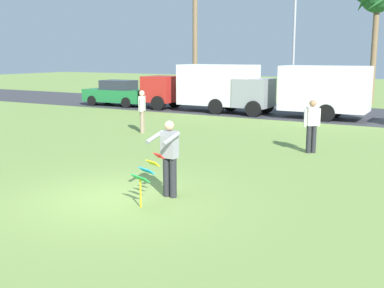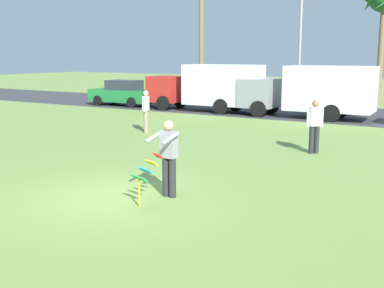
% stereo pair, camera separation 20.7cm
% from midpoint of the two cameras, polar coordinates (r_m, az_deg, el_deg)
% --- Properties ---
extents(ground_plane, '(120.00, 120.00, 0.00)m').
position_cam_midpoint_polar(ground_plane, '(11.02, -9.59, -6.30)').
color(ground_plane, olive).
extents(road_strip, '(120.00, 8.00, 0.01)m').
position_cam_midpoint_polar(road_strip, '(27.39, 15.38, 3.49)').
color(road_strip, '#38383D').
rests_on(road_strip, ground).
extents(person_kite_flyer, '(0.56, 0.67, 1.73)m').
position_cam_midpoint_polar(person_kite_flyer, '(10.74, -3.27, -1.38)').
color(person_kite_flyer, '#26262B').
rests_on(person_kite_flyer, ground).
extents(kite_held, '(0.56, 0.72, 1.10)m').
position_cam_midpoint_polar(kite_held, '(10.19, -5.93, -3.33)').
color(kite_held, red).
rests_on(kite_held, ground).
extents(parked_car_green, '(4.26, 1.95, 1.60)m').
position_cam_midpoint_polar(parked_car_green, '(30.84, -8.99, 5.91)').
color(parked_car_green, '#1E7238').
rests_on(parked_car_green, ground).
extents(parked_truck_red_cab, '(6.72, 2.17, 2.62)m').
position_cam_midpoint_polar(parked_truck_red_cab, '(27.33, 1.30, 6.80)').
color(parked_truck_red_cab, '#B2231E').
rests_on(parked_truck_red_cab, ground).
extents(parked_truck_grey_van, '(6.74, 2.23, 2.62)m').
position_cam_midpoint_polar(parked_truck_grey_van, '(25.07, 13.26, 6.20)').
color(parked_truck_grey_van, gray).
rests_on(parked_truck_grey_van, ground).
extents(palm_tree_right_near, '(2.58, 2.71, 7.82)m').
position_cam_midpoint_polar(palm_tree_right_near, '(33.35, 20.81, 15.49)').
color(palm_tree_right_near, brown).
rests_on(palm_tree_right_near, ground).
extents(streetlight_pole, '(0.24, 1.65, 7.00)m').
position_cam_midpoint_polar(streetlight_pole, '(32.71, 11.81, 11.72)').
color(streetlight_pole, '#9E9EA3').
rests_on(streetlight_pole, ground).
extents(person_walker_near, '(0.35, 0.53, 1.73)m').
position_cam_midpoint_polar(person_walker_near, '(19.93, -6.19, 4.00)').
color(person_walker_near, gray).
rests_on(person_walker_near, ground).
extents(person_walker_far, '(0.44, 0.41, 1.73)m').
position_cam_midpoint_polar(person_walker_far, '(16.09, 13.58, 2.24)').
color(person_walker_far, '#26262B').
rests_on(person_walker_far, ground).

